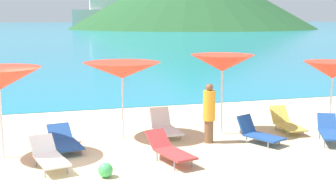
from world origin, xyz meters
TOP-DOWN VIEW (x-y plane):
  - ground_plane at (0.00, 10.00)m, footprint 50.00×100.00m
  - ocean_water at (0.00, 226.92)m, footprint 650.00×440.00m
  - umbrella_4 at (1.79, 2.59)m, footprint 2.27×2.27m
  - umbrella_5 at (4.69, 2.20)m, footprint 1.99×1.99m
  - umbrella_6 at (7.98, 1.53)m, footprint 1.79×1.79m
  - lounge_chair_0 at (6.74, 1.95)m, footprint 0.70×1.59m
  - lounge_chair_1 at (3.03, 2.50)m, footprint 0.66×1.49m
  - lounge_chair_2 at (2.44, 0.07)m, footprint 0.93×1.72m
  - lounge_chair_6 at (5.29, 1.00)m, footprint 1.07×1.43m
  - lounge_chair_7 at (0.08, 1.81)m, footprint 0.89×1.70m
  - lounge_chair_9 at (-0.37, 0.43)m, footprint 0.91×1.69m
  - lounge_chair_11 at (7.25, 0.51)m, footprint 1.19×1.66m
  - beachgoer_2 at (3.98, 1.40)m, footprint 0.34×0.34m
  - beach_ball at (0.79, -0.58)m, footprint 0.33×0.33m
  - cruise_ship at (40.38, 163.58)m, footprint 54.07×12.54m

SIDE VIEW (x-z plane):
  - ground_plane at x=0.00m, z-range -0.30..0.00m
  - ocean_water at x=0.00m, z-range 0.00..0.02m
  - beach_ball at x=0.79m, z-range 0.00..0.33m
  - lounge_chair_7 at x=0.08m, z-range -0.03..0.53m
  - lounge_chair_0 at x=6.74m, z-range -0.07..0.60m
  - lounge_chair_1 at x=3.03m, z-range -0.09..0.65m
  - lounge_chair_6 at x=5.29m, z-range -0.07..0.64m
  - lounge_chair_9 at x=-0.37m, z-range -0.02..0.61m
  - lounge_chair_2 at x=2.44m, z-range -0.01..0.63m
  - lounge_chair_11 at x=7.25m, z-range -0.03..0.65m
  - beachgoer_2 at x=3.98m, z-range 0.04..1.70m
  - umbrella_6 at x=7.98m, z-range 0.82..2.96m
  - umbrella_4 at x=1.79m, z-range 0.87..3.06m
  - umbrella_5 at x=4.69m, z-range 0.94..3.32m
  - cruise_ship at x=40.38m, z-range -2.58..20.29m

